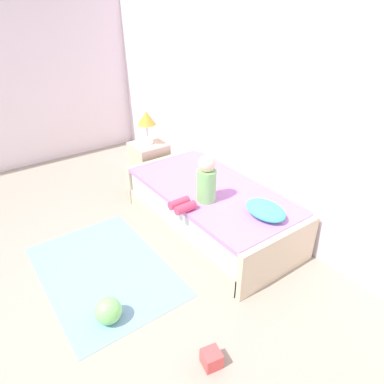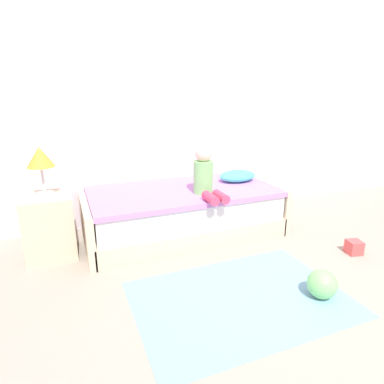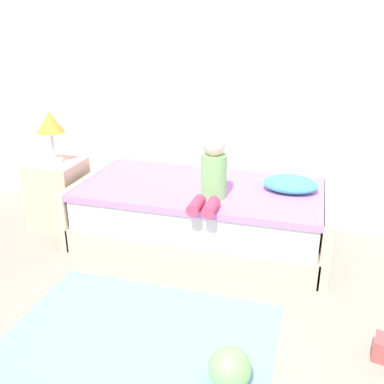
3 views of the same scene
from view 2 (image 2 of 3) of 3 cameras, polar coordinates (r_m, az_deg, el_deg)
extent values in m
plane|color=#9E9384|center=(2.55, 29.44, -21.76)|extent=(9.20, 9.20, 0.00)
cube|color=white|center=(4.11, 2.83, 16.31)|extent=(7.20, 0.10, 2.90)
cube|color=beige|center=(3.63, -1.48, -5.71)|extent=(2.00, 1.00, 0.20)
cube|color=white|center=(3.55, -1.51, -2.36)|extent=(1.94, 0.94, 0.25)
cube|color=#C67FD1|center=(3.50, -1.53, -0.05)|extent=(1.98, 0.98, 0.05)
cube|color=beige|center=(3.38, -17.99, -5.61)|extent=(0.07, 1.00, 0.50)
cube|color=beige|center=(4.02, 12.26, -1.50)|extent=(0.07, 1.00, 0.50)
cube|color=beige|center=(3.36, -23.68, -5.48)|extent=(0.44, 0.44, 0.60)
cylinder|color=silver|center=(3.26, -24.34, -0.35)|extent=(0.15, 0.15, 0.03)
cylinder|color=silver|center=(3.23, -24.63, 1.94)|extent=(0.02, 0.02, 0.24)
cone|color=#F29E33|center=(3.18, -25.10, 5.58)|extent=(0.24, 0.24, 0.18)
cylinder|color=#7FC672|center=(3.34, 1.97, 2.58)|extent=(0.20, 0.20, 0.34)
sphere|color=beige|center=(3.29, 2.01, 6.75)|extent=(0.17, 0.17, 0.17)
cylinder|color=#D83F60|center=(3.09, 3.25, -1.06)|extent=(0.09, 0.22, 0.09)
cylinder|color=#D83F60|center=(3.14, 5.07, -0.82)|extent=(0.09, 0.22, 0.09)
ellipsoid|color=#4CCCBC|center=(3.86, 7.97, 2.81)|extent=(0.44, 0.30, 0.13)
sphere|color=#7FD872|center=(2.75, 21.84, -14.73)|extent=(0.23, 0.23, 0.23)
cube|color=#7AA8CC|center=(2.63, 8.50, -17.97)|extent=(1.60, 1.10, 0.01)
cube|color=#E54C4C|center=(3.57, 26.52, -8.64)|extent=(0.16, 0.16, 0.13)
camera|label=1|loc=(3.95, 57.23, 22.29)|focal=32.47mm
camera|label=3|loc=(2.04, 73.84, 12.76)|focal=40.63mm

